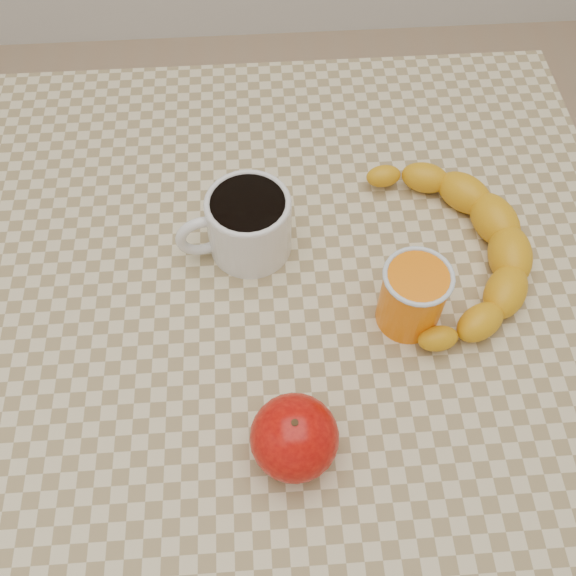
{
  "coord_description": "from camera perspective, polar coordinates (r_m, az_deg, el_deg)",
  "views": [
    {
      "loc": [
        -0.03,
        -0.37,
        1.36
      ],
      "look_at": [
        0.0,
        0.0,
        0.77
      ],
      "focal_mm": 40.0,
      "sensor_mm": 36.0,
      "label": 1
    }
  ],
  "objects": [
    {
      "name": "orange_juice_glass",
      "position": [
        0.67,
        11.01,
        -0.72
      ],
      "size": [
        0.07,
        0.07,
        0.08
      ],
      "color": "orange",
      "rests_on": "table"
    },
    {
      "name": "apple",
      "position": [
        0.6,
        0.57,
        -13.14
      ],
      "size": [
        0.08,
        0.08,
        0.08
      ],
      "color": "#880404",
      "rests_on": "table"
    },
    {
      "name": "banana",
      "position": [
        0.74,
        14.28,
        3.51
      ],
      "size": [
        0.25,
        0.33,
        0.05
      ],
      "primitive_type": null,
      "rotation": [
        0.0,
        0.0,
        -0.07
      ],
      "color": "gold",
      "rests_on": "table"
    },
    {
      "name": "table",
      "position": [
        0.79,
        0.0,
        -4.13
      ],
      "size": [
        0.8,
        0.8,
        0.75
      ],
      "color": "beige",
      "rests_on": "ground"
    },
    {
      "name": "ground",
      "position": [
        1.41,
        0.0,
        -17.05
      ],
      "size": [
        3.0,
        3.0,
        0.0
      ],
      "primitive_type": "plane",
      "color": "tan",
      "rests_on": "ground"
    },
    {
      "name": "coffee_mug",
      "position": [
        0.72,
        -3.69,
        5.79
      ],
      "size": [
        0.14,
        0.11,
        0.08
      ],
      "color": "silver",
      "rests_on": "table"
    }
  ]
}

